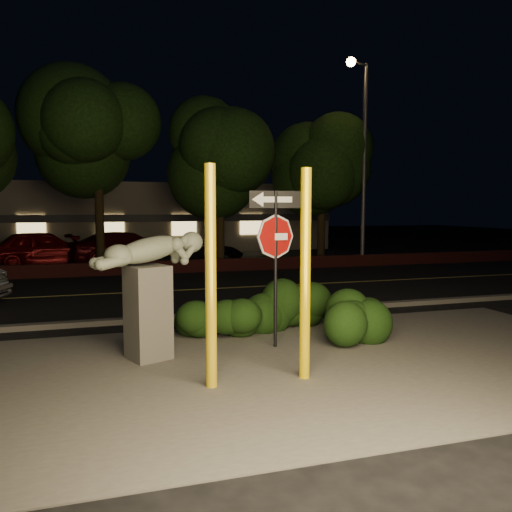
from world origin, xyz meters
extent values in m
plane|color=black|center=(0.00, 10.00, 0.00)|extent=(90.00, 90.00, 0.00)
cube|color=#4C4944|center=(0.00, -1.00, 0.01)|extent=(14.00, 6.00, 0.02)
cube|color=black|center=(0.00, 7.00, 0.01)|extent=(80.00, 8.00, 0.01)
cube|color=tan|center=(0.00, 7.00, 0.02)|extent=(80.00, 0.12, 0.00)
cube|color=#4C4944|center=(0.00, 2.90, 0.06)|extent=(80.00, 0.25, 0.12)
cube|color=#4F1A19|center=(0.00, 11.30, 0.25)|extent=(40.00, 0.35, 0.50)
cube|color=black|center=(0.00, 17.00, 0.01)|extent=(40.00, 12.00, 0.01)
cube|color=#6C6356|center=(0.00, 25.00, 2.00)|extent=(22.00, 10.00, 4.00)
cube|color=#333338|center=(0.00, 19.90, 2.00)|extent=(22.00, 0.20, 0.40)
cube|color=#FFD87F|center=(-6.00, 19.95, 1.60)|extent=(1.40, 0.08, 1.20)
cube|color=#FFD87F|center=(-2.00, 19.95, 1.60)|extent=(1.40, 0.08, 1.20)
cube|color=#FFD87F|center=(2.00, 19.95, 1.60)|extent=(1.40, 0.08, 1.20)
cube|color=#FFD87F|center=(6.00, 19.95, 1.60)|extent=(1.40, 0.08, 1.20)
cylinder|color=black|center=(-2.50, 13.20, 2.12)|extent=(0.36, 0.36, 4.25)
ellipsoid|color=black|center=(-2.50, 13.20, 6.07)|extent=(5.20, 5.20, 4.68)
cylinder|color=black|center=(2.50, 12.80, 2.00)|extent=(0.36, 0.36, 4.00)
ellipsoid|color=black|center=(2.50, 12.80, 5.68)|extent=(4.80, 4.80, 4.32)
cylinder|color=black|center=(7.50, 13.30, 1.95)|extent=(0.36, 0.36, 3.90)
ellipsoid|color=black|center=(7.50, 13.30, 5.44)|extent=(4.40, 4.40, 3.96)
cylinder|color=yellow|center=(-0.86, -1.57, 1.59)|extent=(0.16, 0.16, 3.19)
cylinder|color=yellow|center=(0.56, -1.60, 1.58)|extent=(0.16, 0.16, 3.16)
cylinder|color=black|center=(0.69, 0.12, 1.44)|extent=(0.06, 0.06, 2.88)
cube|color=white|center=(0.69, 0.12, 2.06)|extent=(0.43, 0.05, 0.12)
cube|color=black|center=(0.69, 0.12, 2.73)|extent=(0.98, 0.07, 0.31)
cube|color=white|center=(0.69, 0.12, 2.73)|extent=(0.62, 0.05, 0.12)
cube|color=#4C4944|center=(-1.61, 0.07, 0.81)|extent=(0.82, 0.82, 1.61)
sphere|color=slate|center=(-0.80, 0.40, 1.97)|extent=(0.38, 0.38, 0.38)
ellipsoid|color=black|center=(-0.09, 1.16, 0.46)|extent=(1.89, 1.18, 0.91)
ellipsoid|color=black|center=(1.36, 1.43, 0.59)|extent=(2.05, 1.58, 1.19)
ellipsoid|color=black|center=(2.33, 0.02, 0.52)|extent=(1.62, 1.13, 1.05)
cylinder|color=#4B4B50|center=(8.61, 11.31, 4.36)|extent=(0.17, 0.17, 8.73)
cylinder|color=#4B4B50|center=(8.13, 11.09, 8.64)|extent=(0.99, 0.53, 0.10)
sphere|color=#FFB259|center=(7.66, 10.87, 8.60)|extent=(0.38, 0.38, 0.38)
imported|color=maroon|center=(-4.91, 15.13, 0.80)|extent=(4.99, 2.72, 1.61)
imported|color=#46090E|center=(-1.34, 14.78, 0.75)|extent=(5.49, 3.21, 1.49)
imported|color=black|center=(1.60, 14.01, 0.62)|extent=(4.66, 2.54, 1.24)
camera|label=1|loc=(-2.25, -8.41, 2.58)|focal=35.00mm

